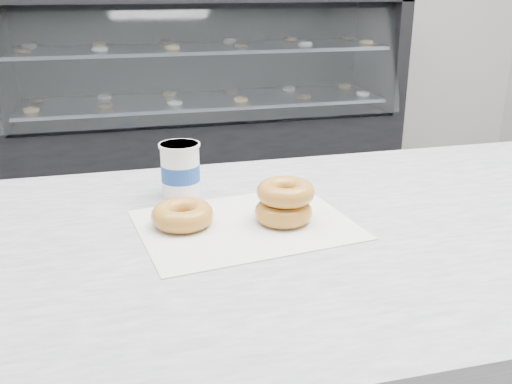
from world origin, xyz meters
TOP-DOWN VIEW (x-y plane):
  - display_case at (0.00, 2.12)m, footprint 2.40×0.74m
  - wax_paper at (-0.37, -0.56)m, footprint 0.37×0.30m
  - donut_single at (-0.47, -0.54)m, footprint 0.12×0.12m
  - donut_stack at (-0.30, -0.57)m, footprint 0.13×0.13m
  - coffee_cup at (-0.45, -0.40)m, footprint 0.09×0.09m

SIDE VIEW (x-z plane):
  - display_case at x=0.00m, z-range -0.13..1.12m
  - wax_paper at x=-0.37m, z-range 0.90..0.90m
  - donut_single at x=-0.47m, z-range 0.90..0.94m
  - donut_stack at x=-0.30m, z-range 0.90..0.97m
  - coffee_cup at x=-0.45m, z-range 0.90..1.00m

